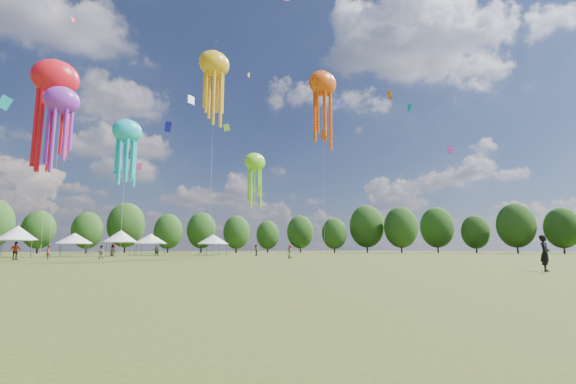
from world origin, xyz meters
TOP-DOWN VIEW (x-y plane):
  - ground at (0.00, 0.00)m, footprint 300.00×300.00m
  - observer_main at (7.69, -2.86)m, footprint 0.82×0.70m
  - spectator_near at (-8.82, 36.03)m, footprint 0.81×0.66m
  - spectators_far at (-0.92, 45.59)m, footprint 33.77×26.79m
  - festival_tents at (-3.27, 54.65)m, footprint 34.38×11.29m
  - show_kites at (3.69, 37.66)m, footprint 45.44×15.21m
  - small_kites at (-2.37, 41.50)m, footprint 78.78×61.89m
  - treeline at (-3.87, 62.51)m, footprint 201.57×95.24m

SIDE VIEW (x-z plane):
  - ground at x=0.00m, z-range 0.00..0.00m
  - spectator_near at x=-8.82m, z-range 0.00..1.53m
  - spectators_far at x=-0.92m, z-range -0.08..1.82m
  - observer_main at x=7.69m, z-range 0.00..1.91m
  - festival_tents at x=-3.27m, z-range 0.82..5.10m
  - treeline at x=-3.87m, z-range -0.17..13.26m
  - show_kites at x=3.69m, z-range 5.05..37.32m
  - small_kites at x=-2.37m, z-range 11.18..47.75m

